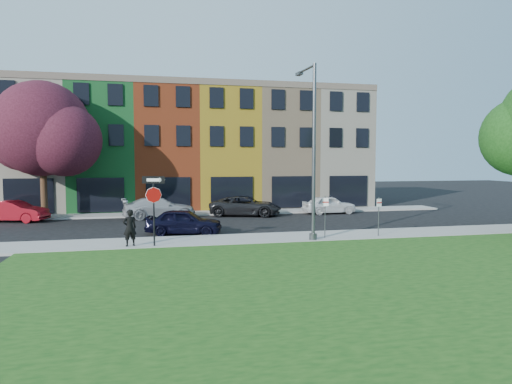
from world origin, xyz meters
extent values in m
plane|color=black|center=(0.00, 0.00, 0.00)|extent=(120.00, 120.00, 0.00)
cube|color=gray|center=(2.00, 3.00, 0.06)|extent=(40.00, 3.00, 0.12)
cube|color=gray|center=(-3.00, 15.00, 0.06)|extent=(40.00, 2.40, 0.12)
cube|color=beige|center=(-15.00, 21.20, 5.00)|extent=(5.00, 10.00, 10.00)
cube|color=#238136|center=(-10.00, 21.20, 5.00)|extent=(5.00, 10.00, 10.00)
cube|color=#AA3E1C|center=(-5.00, 21.20, 5.00)|extent=(5.00, 10.00, 10.00)
cube|color=yellow|center=(0.00, 21.20, 5.00)|extent=(5.00, 10.00, 10.00)
cube|color=tan|center=(5.00, 21.20, 5.00)|extent=(5.00, 10.00, 10.00)
cube|color=beige|center=(10.00, 21.20, 5.00)|extent=(5.00, 10.00, 10.00)
cube|color=black|center=(-2.50, 16.14, 1.50)|extent=(30.00, 0.12, 2.60)
cylinder|color=black|center=(-6.08, 1.90, 1.72)|extent=(0.08, 0.08, 3.20)
cylinder|color=white|center=(-6.08, 1.88, 2.52)|extent=(0.75, 0.22, 0.76)
cylinder|color=#980C08|center=(-6.08, 1.85, 2.52)|extent=(0.71, 0.20, 0.72)
cube|color=black|center=(-6.08, 1.88, 3.22)|extent=(1.03, 0.30, 0.34)
cube|color=white|center=(-6.08, 1.85, 3.22)|extent=(0.64, 0.18, 0.14)
imported|color=black|center=(-7.19, 2.10, 0.98)|extent=(0.86, 0.77, 1.73)
imported|color=black|center=(-4.46, 5.63, 0.71)|extent=(3.60, 4.96, 1.43)
imported|color=maroon|center=(-15.22, 13.24, 0.71)|extent=(3.82, 5.14, 1.43)
imported|color=#A0A0A5|center=(-5.73, 13.15, 0.74)|extent=(3.31, 5.61, 1.48)
imported|color=black|center=(0.51, 13.17, 0.73)|extent=(5.46, 6.67, 1.47)
imported|color=white|center=(7.06, 13.09, 0.70)|extent=(2.13, 4.30, 1.40)
cylinder|color=#474A4C|center=(1.78, 1.90, 4.52)|extent=(0.18, 0.18, 8.80)
cylinder|color=#474A4C|center=(1.78, 1.90, 0.27)|extent=(0.40, 0.40, 0.30)
cylinder|color=#474A4C|center=(1.72, 2.90, 8.82)|extent=(0.23, 2.00, 0.12)
cube|color=#474A4C|center=(1.66, 4.00, 8.77)|extent=(0.28, 0.56, 0.16)
cylinder|color=#474A4C|center=(2.58, 2.35, 1.19)|extent=(0.05, 0.05, 2.15)
cube|color=white|center=(2.58, 2.32, 1.97)|extent=(0.31, 0.12, 0.42)
cube|color=#980C08|center=(2.58, 2.30, 1.97)|extent=(0.31, 0.11, 0.06)
cylinder|color=#474A4C|center=(5.55, 2.24, 1.15)|extent=(0.05, 0.05, 2.05)
cube|color=white|center=(5.55, 2.21, 1.89)|extent=(0.31, 0.10, 0.42)
cube|color=#980C08|center=(5.55, 2.19, 1.89)|extent=(0.31, 0.09, 0.06)
cylinder|color=#302010|center=(-13.55, 14.20, 2.06)|extent=(0.44, 0.44, 3.88)
sphere|color=black|center=(-13.55, 14.20, 6.28)|extent=(6.52, 6.52, 6.52)
sphere|color=black|center=(-11.92, 13.22, 5.46)|extent=(4.89, 4.89, 4.89)
sphere|color=black|center=(-15.01, 15.34, 5.63)|extent=(4.57, 4.57, 4.57)
sphere|color=black|center=(-13.22, 14.85, 7.42)|extent=(3.91, 3.91, 3.91)
camera|label=1|loc=(-6.00, -19.78, 4.16)|focal=32.00mm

